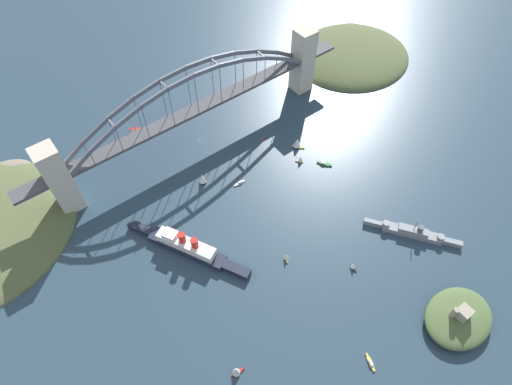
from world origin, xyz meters
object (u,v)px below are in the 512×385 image
at_px(small_boat_5, 236,371).
at_px(harbor_arch_bridge, 195,111).
at_px(small_boat_2, 370,362).
at_px(small_boat_9, 300,159).
at_px(small_boat_4, 297,143).
at_px(seaplane_taxiing_near_bridge, 135,130).
at_px(fort_island_mid_harbor, 458,318).
at_px(naval_cruiser, 413,232).
at_px(channel_marker_buoy, 262,139).
at_px(small_boat_0, 353,266).
at_px(small_boat_8, 202,178).
at_px(small_boat_3, 324,164).
at_px(small_boat_7, 240,183).
at_px(small_boat_1, 286,257).
at_px(ocean_liner, 187,247).

bearing_deg(small_boat_5, harbor_arch_bridge, -116.39).
relative_size(small_boat_2, small_boat_9, 1.58).
bearing_deg(small_boat_4, seaplane_taxiing_near_bridge, -44.63).
height_order(fort_island_mid_harbor, small_boat_2, fort_island_mid_harbor).
distance_m(naval_cruiser, small_boat_5, 155.58).
bearing_deg(small_boat_9, seaplane_taxiing_near_bridge, -51.16).
bearing_deg(seaplane_taxiing_near_bridge, channel_marker_buoy, 137.71).
distance_m(harbor_arch_bridge, small_boat_0, 169.17).
relative_size(seaplane_taxiing_near_bridge, small_boat_5, 0.95).
xyz_separation_m(small_boat_4, small_boat_8, (83.60, -15.83, -0.19)).
xyz_separation_m(small_boat_9, channel_marker_buoy, (9.33, -38.72, -2.07)).
distance_m(harbor_arch_bridge, small_boat_9, 92.61).
xyz_separation_m(seaplane_taxiing_near_bridge, small_boat_3, (-104.84, 126.68, -1.25)).
relative_size(seaplane_taxiing_near_bridge, small_boat_8, 0.91).
height_order(small_boat_7, small_boat_8, small_boat_8).
bearing_deg(small_boat_0, naval_cruiser, 172.58).
xyz_separation_m(naval_cruiser, small_boat_1, (84.45, -39.66, 0.16)).
height_order(harbor_arch_bridge, fort_island_mid_harbor, harbor_arch_bridge).
distance_m(harbor_arch_bridge, naval_cruiser, 188.44).
bearing_deg(small_boat_7, channel_marker_buoy, -147.96).
bearing_deg(small_boat_2, small_boat_4, -116.59).
relative_size(small_boat_3, small_boat_4, 1.07).
distance_m(small_boat_5, channel_marker_buoy, 190.05).
xyz_separation_m(ocean_liner, small_boat_4, (-125.39, -29.32, -0.36)).
bearing_deg(small_boat_2, small_boat_7, -96.70).
xyz_separation_m(ocean_liner, small_boat_3, (-130.42, -1.18, -4.56)).
bearing_deg(small_boat_5, small_boat_9, -143.45).
height_order(small_boat_5, small_boat_7, small_boat_5).
distance_m(seaplane_taxiing_near_bridge, small_boat_7, 108.35).
distance_m(fort_island_mid_harbor, small_boat_3, 147.94).
height_order(small_boat_2, small_boat_3, small_boat_3).
bearing_deg(small_boat_8, channel_marker_buoy, -172.62).
bearing_deg(fort_island_mid_harbor, small_boat_8, -71.02).
bearing_deg(small_boat_2, small_boat_9, -116.07).
relative_size(small_boat_1, small_boat_9, 1.02).
bearing_deg(small_boat_2, fort_island_mid_harbor, 166.56).
bearing_deg(small_boat_7, ocean_liner, 22.55).
height_order(small_boat_1, small_boat_7, small_boat_1).
xyz_separation_m(harbor_arch_bridge, small_boat_4, (-60.29, 56.80, -27.42)).
xyz_separation_m(small_boat_0, small_boat_4, (-43.41, -108.89, 2.28)).
relative_size(small_boat_3, small_boat_9, 1.71).
bearing_deg(fort_island_mid_harbor, small_boat_3, -99.05).
bearing_deg(small_boat_7, small_boat_0, 99.61).
bearing_deg(small_boat_8, small_boat_0, 107.86).
distance_m(naval_cruiser, small_boat_0, 53.31).
distance_m(small_boat_0, small_boat_2, 62.34).
relative_size(small_boat_1, small_boat_5, 0.68).
distance_m(harbor_arch_bridge, seaplane_taxiing_near_bridge, 65.02).
xyz_separation_m(fort_island_mid_harbor, small_boat_4, (-18.24, -174.18, 0.30)).
xyz_separation_m(ocean_liner, small_boat_9, (-116.55, -14.90, -2.22)).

